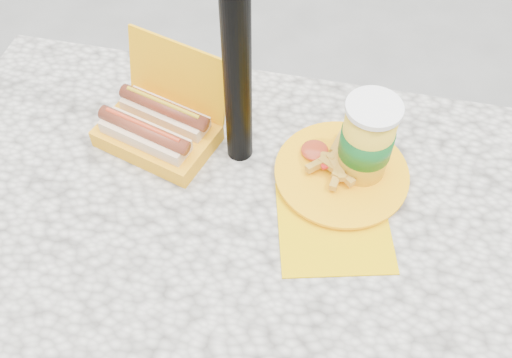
% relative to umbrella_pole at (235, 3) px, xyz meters
% --- Properties ---
extents(picnic_table, '(1.20, 0.80, 0.75)m').
position_rel_umbrella_pole_xyz_m(picnic_table, '(0.00, -0.16, -0.46)').
color(picnic_table, beige).
rests_on(picnic_table, ground).
extents(umbrella_pole, '(0.05, 0.05, 2.20)m').
position_rel_umbrella_pole_xyz_m(umbrella_pole, '(0.00, 0.00, 0.00)').
color(umbrella_pole, black).
rests_on(umbrella_pole, ground).
extents(hotdog_box, '(0.26, 0.23, 0.18)m').
position_rel_umbrella_pole_xyz_m(hotdog_box, '(-0.16, -0.00, -0.31)').
color(hotdog_box, '#FFAA07').
rests_on(hotdog_box, picnic_table).
extents(fries_plate, '(0.26, 0.37, 0.05)m').
position_rel_umbrella_pole_xyz_m(fries_plate, '(0.20, -0.03, -0.34)').
color(fries_plate, '#E3B100').
rests_on(fries_plate, picnic_table).
extents(soda_cup, '(0.10, 0.10, 0.19)m').
position_rel_umbrella_pole_xyz_m(soda_cup, '(0.24, -0.00, -0.26)').
color(soda_cup, gold).
rests_on(soda_cup, picnic_table).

